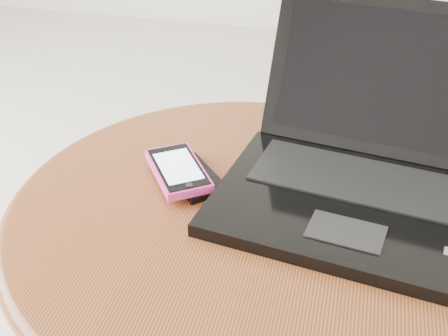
# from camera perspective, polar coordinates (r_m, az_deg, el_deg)

# --- Properties ---
(table) EXTENTS (0.63, 0.63, 0.50)m
(table) POSITION_cam_1_polar(r_m,az_deg,el_deg) (0.85, 1.77, -9.50)
(table) COLOR #622E18
(table) RESTS_ON ground
(laptop) EXTENTS (0.40, 0.39, 0.22)m
(laptop) POSITION_cam_1_polar(r_m,az_deg,el_deg) (0.81, 13.46, 0.00)
(laptop) COLOR black
(laptop) RESTS_ON table
(phone_black) EXTENTS (0.11, 0.12, 0.01)m
(phone_black) POSITION_cam_1_polar(r_m,az_deg,el_deg) (0.84, -3.01, -0.80)
(phone_black) COLOR black
(phone_black) RESTS_ON table
(phone_pink) EXTENTS (0.12, 0.13, 0.01)m
(phone_pink) POSITION_cam_1_polar(r_m,az_deg,el_deg) (0.83, -4.36, -0.21)
(phone_pink) COLOR #FF3CA7
(phone_pink) RESTS_ON phone_black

